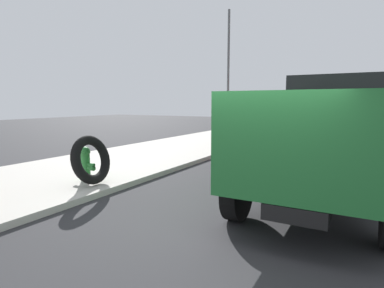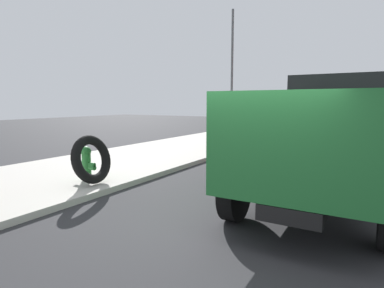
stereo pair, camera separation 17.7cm
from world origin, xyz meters
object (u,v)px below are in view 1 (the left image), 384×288
loose_tire (91,160)px  dump_truck_red (355,116)px  dump_truck_green (326,129)px  street_light_pole (228,77)px  fire_hydrant (86,163)px

loose_tire → dump_truck_red: dump_truck_red is taller
dump_truck_green → street_light_pole: (7.41, 5.70, 1.92)m
dump_truck_green → street_light_pole: street_light_pole is taller
loose_tire → dump_truck_red: 12.68m
fire_hydrant → street_light_pole: (9.62, 0.05, 2.89)m
loose_tire → street_light_pole: 10.24m
dump_truck_red → street_light_pole: street_light_pole is taller
dump_truck_green → street_light_pole: size_ratio=1.04×
dump_truck_red → street_light_pole: 6.43m
street_light_pole → loose_tire: bearing=-177.1°
loose_tire → street_light_pole: (9.85, 0.51, 2.74)m
fire_hydrant → street_light_pole: size_ratio=0.14×
street_light_pole → fire_hydrant: bearing=-179.7°
fire_hydrant → dump_truck_green: dump_truck_green is taller
loose_tire → dump_truck_green: (2.44, -5.20, 0.82)m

